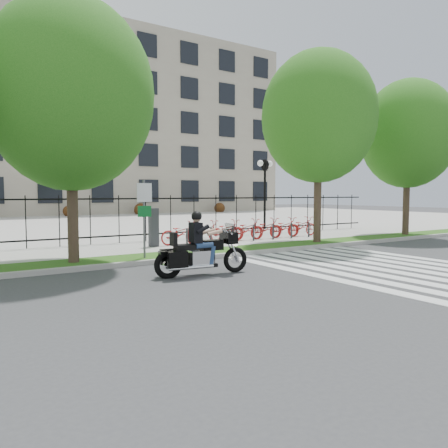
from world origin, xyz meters
TOP-DOWN VIEW (x-y plane):
  - ground at (0.00, 0.00)m, footprint 120.00×120.00m
  - curb at (0.00, 4.10)m, footprint 60.00×0.20m
  - grass_verge at (0.00, 4.95)m, footprint 60.00×1.50m
  - sidewalk at (0.00, 7.45)m, footprint 60.00×3.50m
  - plaza at (0.00, 25.00)m, footprint 80.00×34.00m
  - crosswalk_stripes at (4.83, 0.00)m, footprint 5.70×8.00m
  - iron_fence at (0.00, 9.20)m, footprint 30.00×0.06m
  - office_building at (0.00, 44.92)m, footprint 60.00×21.90m
  - lamp_post_right at (10.00, 12.00)m, footprint 1.06×0.70m
  - street_tree_1 at (-2.94, 4.95)m, footprint 4.96×4.96m
  - street_tree_2 at (7.27, 4.95)m, footprint 4.85×4.85m
  - street_tree_3 at (13.50, 4.95)m, footprint 4.71×4.71m
  - bike_share_station at (5.10, 7.20)m, footprint 8.87×0.85m
  - sign_pole_regulatory at (-0.80, 4.58)m, footprint 0.50×0.09m
  - motorcycle_rider at (-0.37, 1.67)m, footprint 2.72×0.93m

SIDE VIEW (x-z plane):
  - ground at x=0.00m, z-range 0.00..0.00m
  - crosswalk_stripes at x=4.83m, z-range 0.00..0.01m
  - plaza at x=0.00m, z-range 0.00..0.10m
  - curb at x=0.00m, z-range 0.00..0.15m
  - grass_verge at x=0.00m, z-range 0.00..0.15m
  - sidewalk at x=0.00m, z-range 0.00..0.15m
  - bike_share_station at x=5.10m, z-range -0.12..1.38m
  - motorcycle_rider at x=-0.37m, z-range -0.35..1.75m
  - iron_fence at x=0.00m, z-range 0.15..2.15m
  - sign_pole_regulatory at x=-0.80m, z-range 0.49..2.99m
  - lamp_post_right at x=10.00m, z-range 1.08..5.33m
  - street_tree_1 at x=-2.94m, z-range 1.21..9.05m
  - street_tree_3 at x=13.50m, z-range 1.31..9.07m
  - street_tree_2 at x=7.27m, z-range 1.40..9.49m
  - office_building at x=0.00m, z-range -0.11..20.04m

